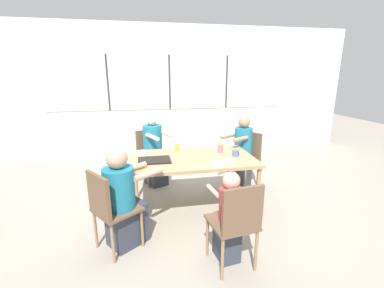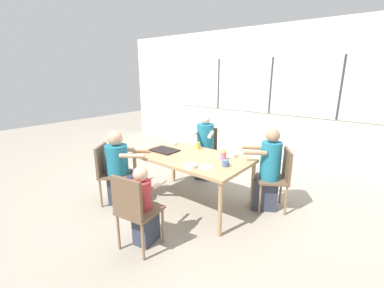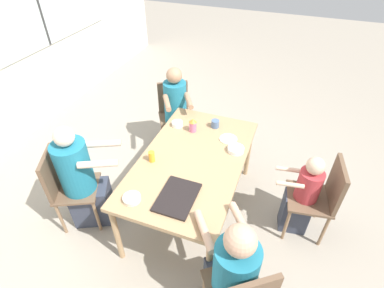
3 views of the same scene
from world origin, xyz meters
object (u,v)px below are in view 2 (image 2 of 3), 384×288
(coffee_mug, at_px, (225,163))
(bowl_fruit, at_px, (190,166))
(chair_for_man_teal_shirt, at_px, (109,169))
(juice_glass, at_px, (198,146))
(bowl_cereal, at_px, (232,155))
(chair_for_toddler, at_px, (134,207))
(person_toddler, at_px, (144,209))
(sippy_cup, at_px, (223,154))
(person_man_blue_shirt, at_px, (205,149))
(person_woman_green_shirt, at_px, (267,173))
(bowl_white_shallow, at_px, (172,143))
(chair_for_man_blue_shirt, at_px, (206,147))
(chair_for_woman_green_shirt, at_px, (279,174))
(person_man_teal_shirt, at_px, (120,171))

(coffee_mug, xyz_separation_m, bowl_fruit, (-0.32, -0.30, -0.02))
(chair_for_man_teal_shirt, distance_m, coffee_mug, 1.70)
(chair_for_man_teal_shirt, height_order, juice_glass, chair_for_man_teal_shirt)
(bowl_cereal, relative_size, bowl_fruit, 0.75)
(juice_glass, bearing_deg, coffee_mug, -28.16)
(chair_for_man_teal_shirt, xyz_separation_m, chair_for_toddler, (1.16, -0.48, 0.00))
(person_toddler, relative_size, sippy_cup, 6.07)
(person_man_blue_shirt, bearing_deg, bowl_cereal, 120.47)
(chair_for_toddler, bearing_deg, chair_for_man_teal_shirt, 148.85)
(person_woman_green_shirt, relative_size, person_toddler, 1.25)
(person_man_blue_shirt, distance_m, bowl_white_shallow, 0.72)
(juice_glass, height_order, bowl_fruit, juice_glass)
(coffee_mug, relative_size, bowl_cereal, 0.76)
(person_woman_green_shirt, xyz_separation_m, person_toddler, (-0.74, -1.58, -0.10))
(chair_for_man_blue_shirt, bearing_deg, person_man_blue_shirt, 90.00)
(chair_for_woman_green_shirt, height_order, person_woman_green_shirt, person_woman_green_shirt)
(chair_for_woman_green_shirt, bearing_deg, juice_glass, 72.44)
(juice_glass, distance_m, bowl_cereal, 0.60)
(person_man_blue_shirt, bearing_deg, chair_for_man_blue_shirt, -90.00)
(sippy_cup, bearing_deg, person_woman_green_shirt, 39.93)
(person_toddler, distance_m, bowl_white_shallow, 1.57)
(person_toddler, xyz_separation_m, coffee_mug, (0.42, 0.99, 0.34))
(person_man_teal_shirt, xyz_separation_m, juice_glass, (0.69, 0.96, 0.29))
(chair_for_man_blue_shirt, bearing_deg, person_man_teal_shirt, 53.80)
(chair_for_man_teal_shirt, xyz_separation_m, person_woman_green_shirt, (1.87, 1.26, 0.01))
(person_woman_green_shirt, height_order, juice_glass, person_woman_green_shirt)
(chair_for_woman_green_shirt, relative_size, juice_glass, 8.32)
(bowl_white_shallow, distance_m, bowl_fruit, 1.09)
(chair_for_toddler, relative_size, bowl_fruit, 5.54)
(chair_for_toddler, xyz_separation_m, juice_glass, (-0.33, 1.53, 0.26))
(sippy_cup, bearing_deg, person_man_blue_shirt, 137.89)
(person_toddler, bearing_deg, sippy_cup, 68.84)
(person_toddler, relative_size, bowl_white_shallow, 6.35)
(chair_for_toddler, xyz_separation_m, person_man_blue_shirt, (-0.64, 2.14, -0.00))
(coffee_mug, distance_m, bowl_fruit, 0.44)
(person_man_blue_shirt, relative_size, person_man_teal_shirt, 1.06)
(chair_for_man_teal_shirt, relative_size, bowl_fruit, 5.54)
(person_woman_green_shirt, xyz_separation_m, juice_glass, (-1.05, -0.21, 0.25))
(person_man_blue_shirt, relative_size, coffee_mug, 12.91)
(coffee_mug, bearing_deg, person_man_teal_shirt, -158.13)
(bowl_fruit, bearing_deg, bowl_cereal, 74.11)
(person_woman_green_shirt, bearing_deg, chair_for_toddler, 126.39)
(chair_for_toddler, height_order, bowl_white_shallow, chair_for_toddler)
(chair_for_man_blue_shirt, distance_m, sippy_cup, 1.37)
(juice_glass, relative_size, bowl_cereal, 0.89)
(chair_for_woman_green_shirt, height_order, person_man_teal_shirt, person_man_teal_shirt)
(chair_for_toddler, relative_size, person_woman_green_shirt, 0.75)
(chair_for_toddler, relative_size, sippy_cup, 5.72)
(coffee_mug, height_order, bowl_cereal, coffee_mug)
(chair_for_man_blue_shirt, xyz_separation_m, person_toddler, (0.68, -2.13, -0.09))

